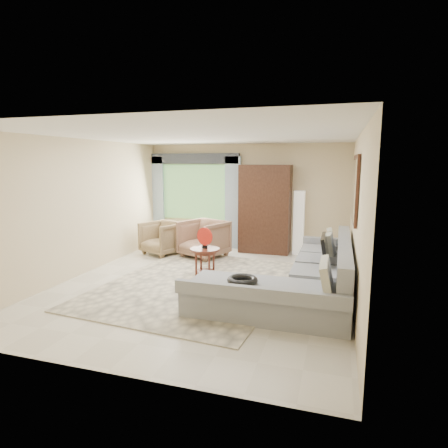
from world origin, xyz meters
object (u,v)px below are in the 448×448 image
(armchair_left, at_px, (162,238))
(potted_plant, at_px, (168,236))
(armchair_right, at_px, (204,239))
(sectional_sofa, at_px, (306,281))
(floor_lamp, at_px, (299,223))
(tv_screen, at_px, (325,250))
(coffee_table, at_px, (205,262))
(armoire, at_px, (265,209))

(armchair_left, xyz_separation_m, potted_plant, (-0.23, 0.76, -0.10))
(armchair_right, bearing_deg, potted_plant, 172.07)
(sectional_sofa, bearing_deg, floor_lamp, 98.33)
(tv_screen, xyz_separation_m, floor_lamp, (-0.70, 2.53, 0.03))
(armchair_right, bearing_deg, coffee_table, -46.33)
(armoire, bearing_deg, tv_screen, -58.73)
(armchair_right, relative_size, armoire, 0.45)
(armoire, bearing_deg, armchair_left, -158.36)
(armchair_right, bearing_deg, floor_lamp, 47.75)
(armoire, relative_size, floor_lamp, 1.40)
(sectional_sofa, xyz_separation_m, floor_lamp, (-0.43, 2.96, 0.47))
(armoire, bearing_deg, potted_plant, -176.67)
(tv_screen, xyz_separation_m, armchair_left, (-3.78, 1.57, -0.33))
(sectional_sofa, relative_size, armoire, 1.65)
(tv_screen, xyz_separation_m, potted_plant, (-4.01, 2.32, -0.44))
(sectional_sofa, xyz_separation_m, armchair_left, (-3.51, 1.99, 0.10))
(potted_plant, xyz_separation_m, floor_lamp, (3.31, 0.21, 0.47))
(armchair_left, bearing_deg, armchair_right, 23.01)
(armchair_left, bearing_deg, floor_lamp, 39.88)
(tv_screen, height_order, armchair_left, tv_screen)
(tv_screen, bearing_deg, armoire, 121.27)
(armchair_right, xyz_separation_m, floor_lamp, (2.04, 0.96, 0.32))
(coffee_table, bearing_deg, floor_lamp, 57.85)
(coffee_table, xyz_separation_m, armchair_right, (-0.55, 1.42, 0.13))
(armchair_left, relative_size, floor_lamp, 0.57)
(tv_screen, relative_size, armoire, 0.35)
(sectional_sofa, bearing_deg, tv_screen, 58.03)
(sectional_sofa, distance_m, coffee_table, 2.01)
(armchair_left, distance_m, floor_lamp, 3.25)
(armoire, distance_m, floor_lamp, 0.86)
(tv_screen, height_order, coffee_table, tv_screen)
(sectional_sofa, height_order, coffee_table, sectional_sofa)
(armchair_right, relative_size, potted_plant, 1.66)
(coffee_table, relative_size, armchair_left, 0.66)
(coffee_table, bearing_deg, potted_plant, 129.87)
(armchair_left, height_order, armoire, armoire)
(potted_plant, height_order, floor_lamp, floor_lamp)
(floor_lamp, bearing_deg, armoire, -175.71)
(tv_screen, relative_size, coffee_table, 1.33)
(potted_plant, bearing_deg, tv_screen, -30.11)
(sectional_sofa, xyz_separation_m, armchair_right, (-2.47, 2.00, 0.14))
(coffee_table, height_order, armchair_left, armchair_left)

